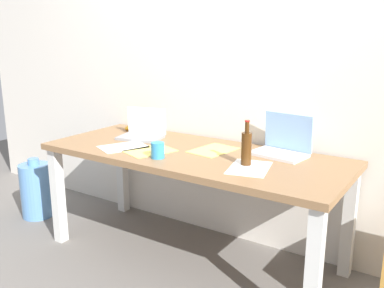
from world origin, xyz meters
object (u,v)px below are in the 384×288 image
at_px(coffee_mug, 158,150).
at_px(water_cooler_jug, 36,190).
at_px(beer_bottle, 246,148).
at_px(computer_mouse, 130,128).
at_px(laptop_right, 282,146).
at_px(desk, 192,165).
at_px(laptop_left, 142,132).

xyz_separation_m(coffee_mug, water_cooler_jug, (-1.32, 0.08, -0.55)).
relative_size(beer_bottle, computer_mouse, 2.57).
bearing_deg(laptop_right, coffee_mug, -140.86).
xyz_separation_m(beer_bottle, water_cooler_jug, (-1.82, -0.08, -0.60)).
bearing_deg(beer_bottle, laptop_right, 74.90).
bearing_deg(water_cooler_jug, laptop_right, 11.72).
relative_size(desk, coffee_mug, 20.37).
distance_m(beer_bottle, water_cooler_jug, 1.92).
bearing_deg(coffee_mug, computer_mouse, 143.10).
xyz_separation_m(laptop_right, computer_mouse, (-1.24, 0.01, -0.04)).
xyz_separation_m(laptop_right, beer_bottle, (-0.09, -0.32, 0.05)).
bearing_deg(water_cooler_jug, desk, 5.89).
xyz_separation_m(laptop_left, computer_mouse, (-0.24, 0.14, -0.03)).
xyz_separation_m(computer_mouse, coffee_mug, (0.65, -0.49, 0.03)).
bearing_deg(water_cooler_jug, laptop_left, 16.28).
bearing_deg(beer_bottle, desk, 170.59).
xyz_separation_m(desk, beer_bottle, (0.41, -0.07, 0.19)).
bearing_deg(laptop_left, computer_mouse, 150.08).
distance_m(beer_bottle, coffee_mug, 0.53).
distance_m(computer_mouse, water_cooler_jug, 0.94).
bearing_deg(computer_mouse, laptop_left, -30.93).
relative_size(laptop_left, computer_mouse, 3.38).
height_order(beer_bottle, coffee_mug, beer_bottle).
bearing_deg(computer_mouse, laptop_right, -1.44).
bearing_deg(desk, coffee_mug, -112.23).
bearing_deg(coffee_mug, laptop_left, 139.47).
bearing_deg(beer_bottle, computer_mouse, 164.14).
bearing_deg(laptop_left, desk, -13.48).
bearing_deg(laptop_right, beer_bottle, -105.10).
relative_size(desk, beer_bottle, 7.53).
relative_size(coffee_mug, water_cooler_jug, 0.20).
distance_m(desk, beer_bottle, 0.45).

